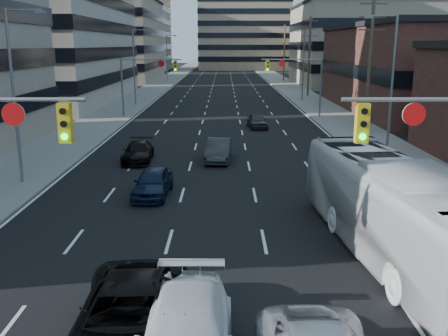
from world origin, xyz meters
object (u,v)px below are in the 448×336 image
white_van (185,336)px  sedan_blue (153,182)px  transit_bus (394,209)px  black_pickup (130,318)px

white_van → sedan_blue: bearing=100.9°
white_van → transit_bus: 9.26m
black_pickup → sedan_blue: bearing=93.8°
sedan_blue → black_pickup: bearing=-81.6°
white_van → transit_bus: bearing=42.4°
black_pickup → white_van: 1.58m
transit_bus → sedan_blue: transit_bus is taller
black_pickup → transit_bus: 9.90m
black_pickup → transit_bus: size_ratio=0.46×
black_pickup → sedan_blue: (-1.22, 12.66, -0.11)m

